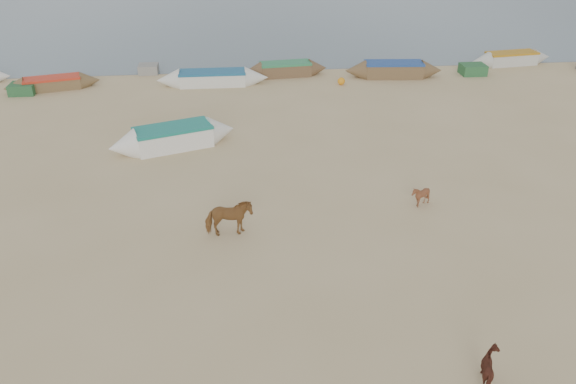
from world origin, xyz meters
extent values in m
plane|color=tan|center=(0.00, 0.00, 0.00)|extent=(140.00, 140.00, 0.00)
imported|color=brown|center=(-2.11, 2.97, 0.67)|extent=(1.64, 0.84, 1.34)
imported|color=brown|center=(4.96, 4.26, 0.43)|extent=(0.89, 0.82, 0.85)
imported|color=#55281B|center=(4.04, -4.19, 0.43)|extent=(0.84, 0.95, 0.87)
cube|color=#285931|center=(-13.68, 19.00, 0.30)|extent=(1.40, 1.20, 0.60)
sphere|color=orange|center=(4.71, 18.76, 0.22)|extent=(0.44, 0.44, 0.44)
cube|color=gray|center=(-7.01, 22.29, 0.28)|extent=(1.20, 1.10, 0.56)
cube|color=#2A5D33|center=(13.32, 19.98, 0.32)|extent=(1.50, 1.20, 0.64)
camera|label=1|loc=(-1.76, -13.26, 10.54)|focal=35.00mm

